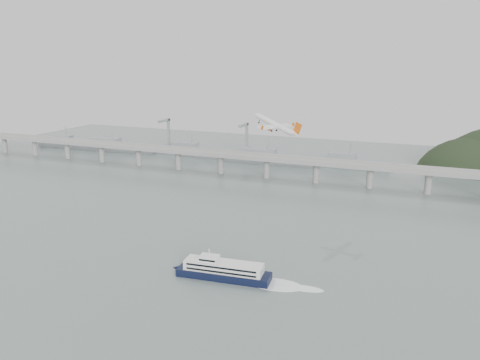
% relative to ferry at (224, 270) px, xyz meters
% --- Properties ---
extents(ground, '(900.00, 900.00, 0.00)m').
position_rel_ferry_xyz_m(ground, '(-19.21, 16.39, -4.35)').
color(ground, slate).
rests_on(ground, ground).
extents(bridge, '(800.00, 22.00, 23.90)m').
position_rel_ferry_xyz_m(bridge, '(-20.36, 216.39, 13.30)').
color(bridge, gray).
rests_on(bridge, ground).
extents(distant_fleet, '(453.00, 60.90, 40.00)m').
position_rel_ferry_xyz_m(distant_fleet, '(-174.57, 281.47, 1.87)').
color(distant_fleet, gray).
rests_on(distant_fleet, ground).
extents(ferry, '(85.04, 20.35, 16.04)m').
position_rel_ferry_xyz_m(ferry, '(0.00, 0.00, 0.00)').
color(ferry, black).
rests_on(ferry, ground).
extents(airliner, '(39.44, 36.71, 15.62)m').
position_rel_ferry_xyz_m(airliner, '(-0.17, 89.15, 67.71)').
color(airliner, white).
rests_on(airliner, ground).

